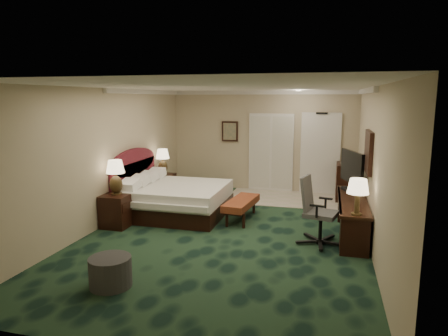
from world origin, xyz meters
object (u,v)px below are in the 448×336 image
(nightstand_near, at_px, (117,210))
(nightstand_far, at_px, (163,186))
(bed_bench, at_px, (241,210))
(desk, at_px, (352,217))
(lamp_far, at_px, (163,162))
(minibar, at_px, (346,182))
(lamp_near, at_px, (116,177))
(ottoman, at_px, (110,272))
(desk_chair, at_px, (321,211))
(bed, at_px, (177,200))
(tv, at_px, (352,171))

(nightstand_near, height_order, nightstand_far, nightstand_near)
(bed_bench, bearing_deg, desk, -3.52)
(nightstand_near, distance_m, bed_bench, 2.51)
(lamp_far, xyz_separation_m, minibar, (4.46, 1.03, -0.48))
(desk, distance_m, minibar, 2.69)
(nightstand_near, height_order, lamp_near, lamp_near)
(ottoman, height_order, minibar, minibar)
(nightstand_near, bearing_deg, lamp_near, 118.48)
(lamp_near, distance_m, desk_chair, 3.94)
(desk_chair, bearing_deg, minibar, 94.90)
(desk, bearing_deg, bed, 173.95)
(bed, height_order, tv, tv)
(tv, bearing_deg, ottoman, -149.93)
(lamp_far, height_order, ottoman, lamp_far)
(tv, height_order, desk_chair, tv)
(bed, height_order, desk_chair, desk_chair)
(bed, height_order, desk, desk)
(nightstand_far, relative_size, tv, 0.60)
(nightstand_far, relative_size, lamp_far, 0.97)
(nightstand_far, xyz_separation_m, lamp_far, (-0.02, 0.03, 0.63))
(bed_bench, bearing_deg, lamp_near, -149.75)
(nightstand_near, relative_size, desk, 0.28)
(bed_bench, bearing_deg, nightstand_near, -149.01)
(bed, distance_m, desk_chair, 3.24)
(lamp_far, bearing_deg, nightstand_far, -61.43)
(bed_bench, bearing_deg, tv, 15.18)
(nightstand_near, relative_size, lamp_far, 1.01)
(bed_bench, relative_size, ottoman, 2.23)
(bed_bench, relative_size, minibar, 1.40)
(bed, distance_m, minibar, 4.26)
(bed, height_order, nightstand_far, bed)
(lamp_far, height_order, desk, lamp_far)
(nightstand_far, height_order, desk_chair, desk_chair)
(lamp_far, relative_size, bed_bench, 0.50)
(tv, bearing_deg, desk, -108.65)
(desk, bearing_deg, tv, 90.36)
(bed, relative_size, nightstand_far, 3.33)
(nightstand_near, bearing_deg, ottoman, -62.42)
(bed, xyz_separation_m, bed_bench, (1.42, -0.01, -0.11))
(lamp_near, relative_size, minibar, 0.75)
(nightstand_near, xyz_separation_m, ottoman, (1.22, -2.33, -0.12))
(lamp_far, height_order, desk_chair, lamp_far)
(bed, bearing_deg, bed_bench, -0.33)
(bed_bench, xyz_separation_m, ottoman, (-1.06, -3.38, -0.01))
(desk_chair, bearing_deg, bed_bench, 161.74)
(ottoman, relative_size, desk, 0.24)
(nightstand_far, relative_size, minibar, 0.68)
(bed, height_order, lamp_far, lamp_far)
(lamp_far, height_order, bed_bench, lamp_far)
(nightstand_near, bearing_deg, minibar, 37.19)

